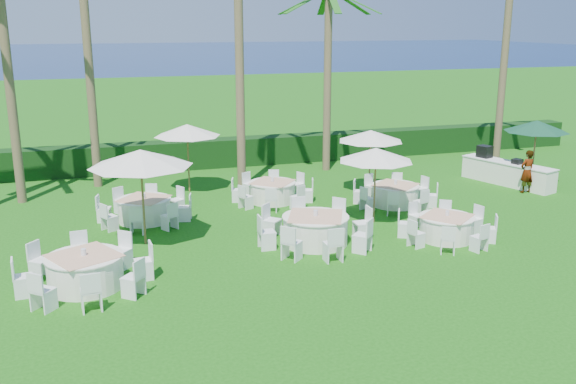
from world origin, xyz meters
name	(u,v)px	position (x,y,z in m)	size (l,w,h in m)	color
ground	(329,258)	(0.00, 0.00, 0.00)	(120.00, 120.00, 0.00)	#15500D
hedge	(232,152)	(0.00, 12.00, 0.60)	(34.00, 1.00, 1.20)	black
ocean	(120,57)	(0.00, 102.00, 0.00)	(260.00, 260.00, 0.00)	#071C4A
banquet_table_a	(85,270)	(-6.25, -0.09, 0.42)	(3.21, 3.21, 0.97)	white
banquet_table_b	(315,229)	(0.04, 1.19, 0.44)	(3.32, 3.32, 1.00)	white
banquet_table_c	(446,227)	(3.82, 0.43, 0.37)	(2.78, 2.78, 0.86)	white
banquet_table_d	(144,209)	(-4.42, 4.84, 0.39)	(2.96, 2.96, 0.91)	white
banquet_table_e	(272,191)	(0.09, 5.81, 0.38)	(2.83, 2.83, 0.88)	white
banquet_table_f	(395,194)	(4.01, 4.13, 0.38)	(2.86, 2.86, 0.88)	white
umbrella_a	(140,158)	(-4.61, 2.63, 2.50)	(2.90, 2.90, 2.75)	brown
umbrella_b	(376,155)	(2.49, 2.55, 2.19)	(2.35, 2.35, 2.40)	brown
umbrella_c	(187,130)	(-2.49, 8.07, 2.31)	(2.43, 2.43, 2.53)	brown
umbrella_d	(371,136)	(3.84, 5.90, 2.14)	(2.40, 2.40, 2.35)	brown
umbrella_green	(537,126)	(10.39, 5.15, 2.30)	(2.43, 2.43, 2.52)	brown
buffet_table	(507,172)	(9.48, 5.49, 0.48)	(2.01, 3.87, 1.36)	white
staff_person	(527,172)	(9.39, 4.19, 0.80)	(0.59, 0.38, 1.61)	gray
palm_a	(3,30)	(-8.35, 8.37, 5.88)	(4.41, 4.08, 10.80)	brown
palm_b	(87,37)	(-5.74, 9.92, 5.60)	(4.34, 4.29, 10.26)	brown
palm_c	(239,13)	(-0.52, 7.90, 6.45)	(4.36, 4.27, 11.93)	brown
palm_d	(328,72)	(3.67, 9.96, 4.15)	(4.25, 4.37, 7.42)	brown
palm_e	(506,41)	(11.44, 8.99, 5.33)	(4.24, 4.37, 9.73)	brown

